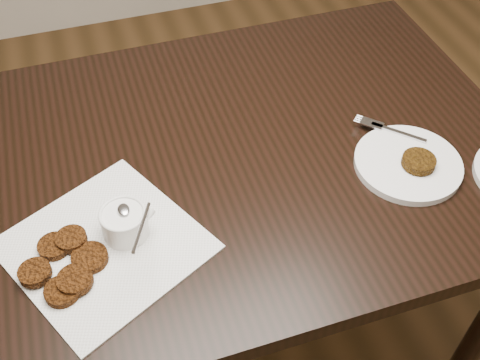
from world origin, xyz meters
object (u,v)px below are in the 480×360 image
(sauce_ramekin, at_px, (122,212))
(plate_with_patty, at_px, (409,161))
(table, at_px, (211,260))
(napkin, at_px, (105,246))

(sauce_ramekin, bearing_deg, plate_with_patty, -0.58)
(table, height_order, napkin, napkin)
(table, xyz_separation_m, sauce_ramekin, (-0.19, -0.15, 0.44))
(napkin, distance_m, plate_with_patty, 0.63)
(table, relative_size, plate_with_patty, 6.21)
(napkin, distance_m, sauce_ramekin, 0.08)
(table, distance_m, sauce_ramekin, 0.50)
(table, relative_size, sauce_ramekin, 11.45)
(plate_with_patty, bearing_deg, napkin, -179.10)
(table, distance_m, plate_with_patty, 0.58)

